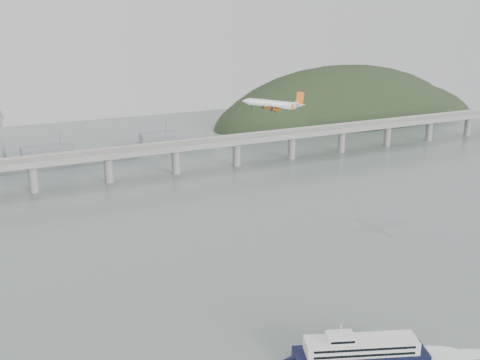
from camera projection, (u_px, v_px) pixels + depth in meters
ground at (299, 295)px, 236.10m from camera, size 900.00×900.00×0.00m
bridge at (148, 153)px, 401.83m from camera, size 800.00×22.00×23.90m
headland at (352, 134)px, 648.68m from camera, size 365.00×155.00×156.00m
ferry at (361, 351)px, 190.41m from camera, size 71.52×34.00×14.14m
airliner at (274, 104)px, 294.31m from camera, size 37.06×33.59×10.18m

